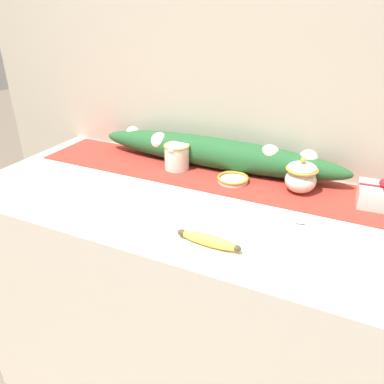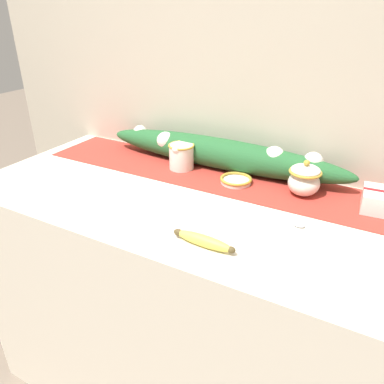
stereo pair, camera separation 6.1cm
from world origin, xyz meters
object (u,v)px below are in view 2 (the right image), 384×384
Objects in this scene: spoon at (295,224)px; sugar_bowl at (304,179)px; cream_pitcher at (182,155)px; small_dish at (236,180)px; banana at (203,241)px.

sugar_bowl is at bearing 105.03° from spoon.
small_dish is (0.23, -0.02, -0.04)m from cream_pitcher.
small_dish is (-0.23, -0.02, -0.04)m from sugar_bowl.
cream_pitcher is 0.71× the size of spoon.
cream_pitcher is 1.03× the size of small_dish.
cream_pitcher is at bearing 164.94° from spoon.
cream_pitcher is 0.46m from sugar_bowl.
sugar_bowl is 0.67× the size of banana.
cream_pitcher is 0.52m from banana.
banana is at bearing -122.82° from spoon.
small_dish is 0.31m from spoon.
cream_pitcher is 0.53m from spoon.
spoon is at bearing 50.13° from banana.
sugar_bowl is at bearing -0.16° from cream_pitcher.
small_dish is at bearing -174.62° from sugar_bowl.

